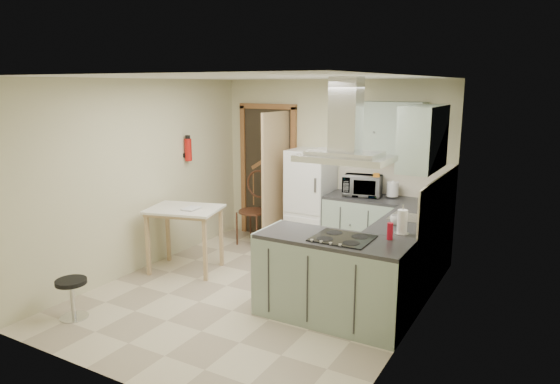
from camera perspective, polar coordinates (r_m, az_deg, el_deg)
The scene contains 28 objects.
floor at distance 6.04m, azimuth -2.51°, elevation -11.48°, with size 4.20×4.20×0.00m, color beige.
ceiling at distance 5.53m, azimuth -2.75°, elevation 12.97°, with size 4.20×4.20×0.00m, color silver.
back_wall at distance 7.49m, azimuth 5.97°, elevation 3.10°, with size 3.60×3.60×0.00m, color beige.
left_wall at distance 6.77m, azimuth -15.64°, elevation 1.75°, with size 4.20×4.20×0.00m, color beige.
right_wall at distance 4.96m, azimuth 15.28°, elevation -1.94°, with size 4.20×4.20×0.00m, color beige.
doorway at distance 7.99m, azimuth -1.39°, elevation 2.29°, with size 1.10×0.12×2.10m, color brown.
fridge at distance 7.40m, azimuth 3.53°, elevation -0.91°, with size 0.60×0.60×1.50m, color white.
counter_back at distance 7.15m, azimuth 9.72°, elevation -4.02°, with size 1.08×0.60×0.90m, color #9EB2A0.
counter_right at distance 6.30m, azimuth 14.82°, elevation -6.49°, with size 0.60×1.95×0.90m, color #9EB2A0.
splashback at distance 7.17m, azimuth 12.96°, elevation 1.64°, with size 1.68×0.02×0.50m, color beige.
wall_cabinet_back at distance 6.92m, azimuth 12.76°, elevation 7.14°, with size 0.85×0.35×0.70m, color #9EB2A0.
wall_cabinet_right at distance 5.71m, azimuth 16.08°, elevation 5.95°, with size 0.35×0.90×0.70m, color #9EB2A0.
peninsula at distance 5.28m, azimuth 6.00°, elevation -9.85°, with size 1.55×0.65×0.90m, color #9EB2A0.
hob at distance 5.09m, azimuth 7.15°, elevation -5.27°, with size 0.58×0.50×0.01m, color black.
extractor_hood at distance 4.91m, azimuth 7.40°, elevation 3.84°, with size 0.90×0.55×0.10m, color silver.
sink at distance 6.01m, azimuth 14.62°, elevation -2.86°, with size 0.45×0.40×0.01m, color silver.
fire_extinguisher at distance 7.35m, azimuth -10.45°, elevation 4.77°, with size 0.10×0.10×0.32m, color #B2140F.
drop_leaf_table at distance 6.72m, azimuth -10.76°, elevation -5.34°, with size 0.91×0.68×0.85m, color tan.
bentwood_chair at distance 7.68m, azimuth -3.07°, elevation -2.24°, with size 0.46×0.46×1.03m, color #4E2C1A.
stool at distance 5.80m, azimuth -22.63°, elevation -11.18°, with size 0.32×0.32×0.43m, color black.
microwave at distance 7.04m, azimuth 9.40°, elevation 0.72°, with size 0.52×0.35×0.29m, color black.
kettle at distance 7.01m, azimuth 12.75°, elevation 0.32°, with size 0.16×0.16×0.23m, color white.
cereal_box at distance 7.04m, azimuth 10.90°, elevation 0.76°, with size 0.08×0.21×0.31m, color orange.
soap_bottle at distance 6.27m, azimuth 16.94°, elevation -1.64°, with size 0.07×0.08×0.16m, color #9F9FAB.
paper_towel at distance 5.33m, azimuth 13.80°, elevation -3.30°, with size 0.10×0.10×0.27m, color white.
cup at distance 5.67m, azimuth 13.18°, elevation -3.15°, with size 0.14×0.14×0.11m, color white.
red_bottle at distance 5.13m, azimuth 12.46°, elevation -4.40°, with size 0.06×0.06×0.17m, color #B60F24.
book at distance 6.55m, azimuth -10.74°, elevation -1.42°, with size 0.17×0.24×0.11m, color maroon.
Camera 1 is at (2.95, -4.68, 2.42)m, focal length 32.00 mm.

